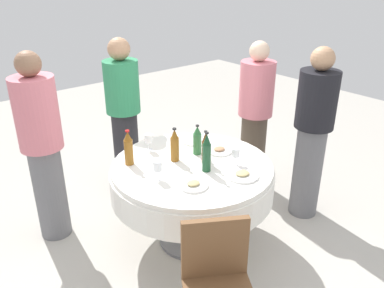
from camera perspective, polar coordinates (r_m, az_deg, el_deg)
name	(u,v)px	position (r m, az deg, el deg)	size (l,w,h in m)	color
ground_plane	(192,240)	(3.54, 0.00, -13.60)	(10.00, 10.00, 0.00)	#B7B2A8
dining_table	(192,181)	(3.21, 0.00, -5.31)	(1.31, 1.31, 0.74)	white
bottle_amber_rear	(129,149)	(3.12, -9.13, -0.65)	(0.07, 0.07, 0.29)	#8C5619
bottle_brown_left	(205,148)	(3.10, 1.95, -0.63)	(0.06, 0.06, 0.28)	#593314
bottle_dark_green_mid	(207,153)	(2.98, 2.12, -1.34)	(0.07, 0.07, 0.32)	#194728
bottle_green_outer	(197,141)	(3.26, 0.77, 0.49)	(0.07, 0.07, 0.26)	#2D6B38
bottle_amber_east	(175,146)	(3.14, -2.51, -0.24)	(0.07, 0.07, 0.28)	#8C5619
wine_glass_outer	(149,139)	(3.35, -6.28, 0.72)	(0.06, 0.06, 0.14)	white
wine_glass_east	(158,166)	(2.89, -4.99, -3.24)	(0.07, 0.07, 0.15)	white
wine_glass_front	(236,153)	(3.11, 6.33, -1.36)	(0.06, 0.06, 0.14)	white
plate_far	(242,175)	(2.98, 7.27, -4.43)	(0.25, 0.25, 0.04)	white
plate_near	(193,185)	(2.83, 0.21, -5.91)	(0.21, 0.21, 0.04)	white
plate_right	(195,140)	(3.54, 0.42, 0.59)	(0.26, 0.26, 0.02)	white
plate_south	(219,150)	(3.35, 3.96, -0.92)	(0.21, 0.21, 0.04)	white
person_rear	(313,133)	(3.65, 16.98, 1.56)	(0.34, 0.34, 1.58)	slate
person_left	(124,114)	(4.02, -9.80, 4.35)	(0.34, 0.34, 1.57)	#26262B
person_mid	(255,115)	(4.03, 9.06, 4.13)	(0.34, 0.34, 1.54)	#4C3F33
person_outer	(42,147)	(3.41, -20.75, -0.35)	(0.34, 0.34, 1.61)	slate
chair_front	(218,280)	(2.43, 3.71, -18.94)	(0.55, 0.55, 0.87)	brown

